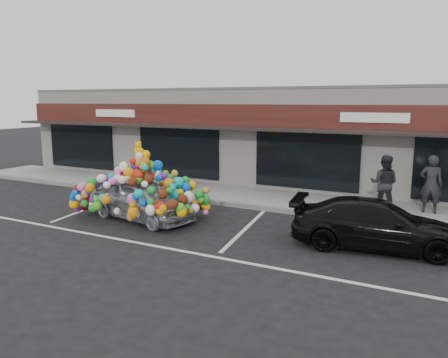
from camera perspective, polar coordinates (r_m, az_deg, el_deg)
The scene contains 11 objects.
ground at distance 14.23m, azimuth -7.87°, elevation -5.19°, with size 90.00×90.00×0.00m, color black.
shop_building at distance 21.23m, azimuth 5.28°, elevation 5.88°, with size 24.00×7.20×4.31m.
sidewalk at distance 17.53m, azimuth -0.33°, elevation -1.90°, with size 26.00×3.00×0.15m, color gray.
kerb at distance 16.25m, azimuth -2.79°, elevation -2.88°, with size 26.00×0.18×0.16m, color slate.
parking_stripe_left at distance 16.38m, azimuth -16.67°, elevation -3.46°, with size 0.12×4.40×0.01m, color silver.
parking_stripe_mid at distance 13.05m, azimuth 2.81°, elevation -6.51°, with size 0.12×4.40×0.01m, color silver.
lane_line at distance 11.34m, azimuth -6.28°, elevation -9.18°, with size 14.00×0.12×0.01m, color silver.
toy_car at distance 14.12m, azimuth -10.75°, elevation -1.97°, with size 2.83×4.41×2.41m.
black_sedan at distance 11.90m, azimuth 19.35°, elevation -5.62°, with size 4.33×1.76×1.26m, color black.
pedestrian_a at distance 15.58m, azimuth 25.40°, elevation -0.60°, with size 0.69×0.45×1.90m, color black.
pedestrian_b at distance 15.23m, azimuth 20.17°, elevation -0.53°, with size 0.91×0.71×1.86m, color black.
Camera 1 is at (7.98, -11.17, 3.76)m, focal length 35.00 mm.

